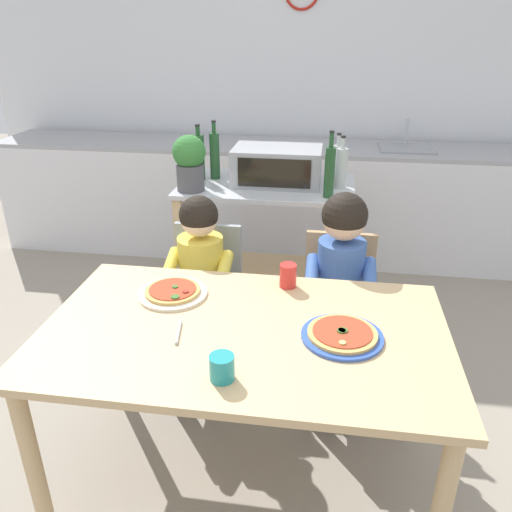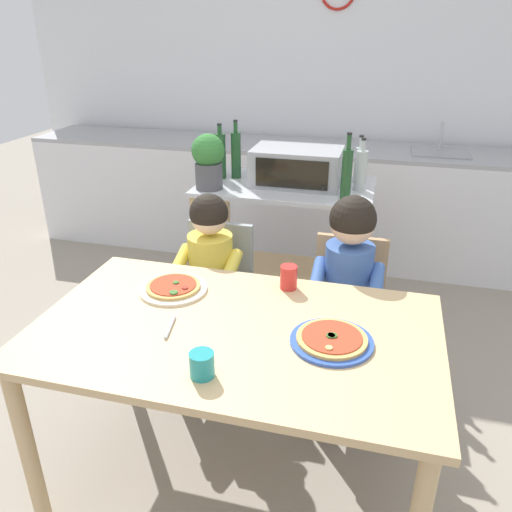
# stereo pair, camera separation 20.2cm
# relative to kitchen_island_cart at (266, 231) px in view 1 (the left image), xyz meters

# --- Properties ---
(ground_plane) EXTENTS (10.88, 10.88, 0.00)m
(ground_plane) POSITION_rel_kitchen_island_cart_xyz_m (0.09, -0.22, -0.60)
(ground_plane) COLOR gray
(back_wall_tiled) EXTENTS (5.26, 0.14, 2.70)m
(back_wall_tiled) POSITION_rel_kitchen_island_cart_xyz_m (0.09, 1.47, 0.75)
(back_wall_tiled) COLOR silver
(back_wall_tiled) RESTS_ON ground
(kitchen_counter) EXTENTS (4.73, 0.60, 1.09)m
(kitchen_counter) POSITION_rel_kitchen_island_cart_xyz_m (0.09, 1.06, -0.15)
(kitchen_counter) COLOR silver
(kitchen_counter) RESTS_ON ground
(kitchen_island_cart) EXTENTS (1.00, 0.60, 0.89)m
(kitchen_island_cart) POSITION_rel_kitchen_island_cart_xyz_m (0.00, 0.00, 0.00)
(kitchen_island_cart) COLOR #B7BABF
(kitchen_island_cart) RESTS_ON ground
(toaster_oven) EXTENTS (0.50, 0.34, 0.21)m
(toaster_oven) POSITION_rel_kitchen_island_cart_xyz_m (0.06, 0.02, 0.40)
(toaster_oven) COLOR #999BA0
(toaster_oven) RESTS_ON kitchen_island_cart
(bottle_slim_sauce) EXTENTS (0.06, 0.06, 0.35)m
(bottle_slim_sauce) POSITION_rel_kitchen_island_cart_xyz_m (0.36, -0.19, 0.44)
(bottle_slim_sauce) COLOR #1E4723
(bottle_slim_sauce) RESTS_ON kitchen_island_cart
(bottle_brown_beer) EXTENTS (0.06, 0.06, 0.34)m
(bottle_brown_beer) POSITION_rel_kitchen_island_cart_xyz_m (-0.32, 0.07, 0.44)
(bottle_brown_beer) COLOR #1E4723
(bottle_brown_beer) RESTS_ON kitchen_island_cart
(bottle_clear_vinegar) EXTENTS (0.07, 0.07, 0.32)m
(bottle_clear_vinegar) POSITION_rel_kitchen_island_cart_xyz_m (-0.41, 0.04, 0.43)
(bottle_clear_vinegar) COLOR #1E4723
(bottle_clear_vinegar) RESTS_ON kitchen_island_cart
(bottle_dark_olive_oil) EXTENTS (0.07, 0.07, 0.29)m
(bottle_dark_olive_oil) POSITION_rel_kitchen_island_cart_xyz_m (0.42, -0.01, 0.41)
(bottle_dark_olive_oil) COLOR #ADB7B2
(bottle_dark_olive_oil) RESTS_ON kitchen_island_cart
(bottle_tall_green_wine) EXTENTS (0.05, 0.05, 0.28)m
(bottle_tall_green_wine) POSITION_rel_kitchen_island_cart_xyz_m (0.40, 0.15, 0.41)
(bottle_tall_green_wine) COLOR #ADB7B2
(bottle_tall_green_wine) RESTS_ON kitchen_island_cart
(potted_herb_plant) EXTENTS (0.18, 0.18, 0.31)m
(potted_herb_plant) POSITION_rel_kitchen_island_cart_xyz_m (-0.40, -0.19, 0.46)
(potted_herb_plant) COLOR #4C4C51
(potted_herb_plant) RESTS_ON kitchen_island_cart
(dining_table) EXTENTS (1.46, 0.87, 0.75)m
(dining_table) POSITION_rel_kitchen_island_cart_xyz_m (0.09, -1.31, 0.06)
(dining_table) COLOR tan
(dining_table) RESTS_ON ground
(dining_chair_left) EXTENTS (0.36, 0.36, 0.81)m
(dining_chair_left) POSITION_rel_kitchen_island_cart_xyz_m (-0.24, -0.59, -0.12)
(dining_chair_left) COLOR gray
(dining_chair_left) RESTS_ON ground
(dining_chair_right) EXTENTS (0.36, 0.36, 0.81)m
(dining_chair_right) POSITION_rel_kitchen_island_cart_xyz_m (0.44, -0.61, -0.12)
(dining_chair_right) COLOR tan
(dining_chair_right) RESTS_ON ground
(child_in_yellow_shirt) EXTENTS (0.32, 0.42, 1.00)m
(child_in_yellow_shirt) POSITION_rel_kitchen_island_cart_xyz_m (-0.24, -0.72, 0.05)
(child_in_yellow_shirt) COLOR #424C6B
(child_in_yellow_shirt) RESTS_ON ground
(child_in_blue_striped_shirt) EXTENTS (0.32, 0.42, 1.05)m
(child_in_blue_striped_shirt) POSITION_rel_kitchen_island_cart_xyz_m (0.44, -0.72, 0.10)
(child_in_blue_striped_shirt) COLOR #424C6B
(child_in_blue_striped_shirt) RESTS_ON ground
(pizza_plate_cream) EXTENTS (0.28, 0.28, 0.03)m
(pizza_plate_cream) POSITION_rel_kitchen_island_cart_xyz_m (-0.24, -1.10, 0.17)
(pizza_plate_cream) COLOR beige
(pizza_plate_cream) RESTS_ON dining_table
(pizza_plate_blue_rimmed) EXTENTS (0.29, 0.29, 0.03)m
(pizza_plate_blue_rimmed) POSITION_rel_kitchen_island_cart_xyz_m (0.44, -1.31, 0.17)
(pizza_plate_blue_rimmed) COLOR #3356B7
(pizza_plate_blue_rimmed) RESTS_ON dining_table
(drinking_cup_teal) EXTENTS (0.08, 0.08, 0.08)m
(drinking_cup_teal) POSITION_rel_kitchen_island_cart_xyz_m (0.07, -1.59, 0.19)
(drinking_cup_teal) COLOR teal
(drinking_cup_teal) RESTS_ON dining_table
(drinking_cup_red) EXTENTS (0.07, 0.07, 0.10)m
(drinking_cup_red) POSITION_rel_kitchen_island_cart_xyz_m (0.21, -0.96, 0.20)
(drinking_cup_red) COLOR red
(drinking_cup_red) RESTS_ON dining_table
(serving_spoon) EXTENTS (0.04, 0.14, 0.01)m
(serving_spoon) POSITION_rel_kitchen_island_cart_xyz_m (-0.14, -1.37, 0.16)
(serving_spoon) COLOR #B7BABF
(serving_spoon) RESTS_ON dining_table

